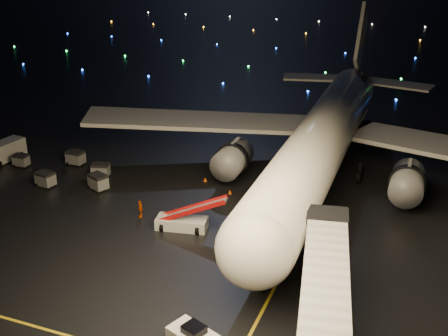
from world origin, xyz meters
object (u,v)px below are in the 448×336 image
Objects in this scene: airliner at (330,102)px; baggage_cart_0 at (101,170)px; belt_loader at (181,212)px; baggage_cart_1 at (98,182)px; service_truck at (5,151)px; baggage_cart_2 at (45,179)px; baggage_cart_3 at (76,158)px; crew_c at (140,209)px; baggage_cart_4 at (21,160)px.

baggage_cart_0 is (-24.38, -11.51, -7.81)m from airliner.
airliner reaches higher than belt_loader.
airliner is at bearing 56.10° from baggage_cart_1.
service_truck is 3.33× the size of baggage_cart_2.
service_truck reaches higher than baggage_cart_1.
airliner reaches higher than baggage_cart_3.
baggage_cart_1 is (-7.67, 4.16, -0.01)m from crew_c.
crew_c is (-15.03, -18.78, -7.75)m from airliner.
belt_loader is at bearing -25.94° from baggage_cart_3.
baggage_cart_3 reaches higher than baggage_cart_2.
service_truck is 3.44× the size of baggage_cart_0.
baggage_cart_2 is at bearing -33.41° from baggage_cart_4.
service_truck is 3.21× the size of baggage_cart_1.
baggage_cart_2 is at bearing -82.67° from baggage_cart_3.
baggage_cart_0 is 0.97× the size of baggage_cart_2.
service_truck is at bearing 162.41° from baggage_cart_4.
service_truck reaches higher than baggage_cart_3.
airliner is 28.89× the size of baggage_cart_1.
belt_loader is 3.44× the size of baggage_cart_1.
baggage_cart_3 is at bearing 19.97° from service_truck.
baggage_cart_0 is at bearing -21.99° from baggage_cart_3.
crew_c reaches higher than baggage_cart_1.
belt_loader is at bearing -118.41° from airliner.
baggage_cart_1 is 1.18× the size of baggage_cart_4.
belt_loader is 13.54m from baggage_cart_1.
belt_loader reaches higher than baggage_cart_3.
belt_loader is at bearing 2.32° from baggage_cart_1.
baggage_cart_4 is (-12.68, 2.39, -0.14)m from baggage_cart_1.
belt_loader reaches higher than baggage_cart_2.
baggage_cart_4 is (-25.29, 7.23, -1.00)m from belt_loader.
crew_c is 8.73m from baggage_cart_1.
baggage_cart_3 is at bearing -163.50° from airliner.
baggage_cart_2 is at bearing -18.71° from service_truck.
baggage_cart_0 is 6.33m from baggage_cart_2.
baggage_cart_2 is at bearing 158.91° from belt_loader.
baggage_cart_4 is (-35.38, -12.24, -7.89)m from airliner.
airliner is 28.09m from baggage_cart_1.
airliner is at bearing 38.77° from baggage_cart_2.
baggage_cart_2 is 0.98× the size of baggage_cart_3.
airliner is 38.26m from baggage_cart_4.
baggage_cart_1 is 1.04× the size of baggage_cart_2.
baggage_cart_2 is (-6.08, -1.44, -0.03)m from baggage_cart_1.
baggage_cart_1 is (-22.70, -14.62, -7.75)m from airliner.
airliner is 33.87m from baggage_cart_2.
service_truck reaches higher than baggage_cart_4.
belt_loader is 3.69× the size of baggage_cart_0.
baggage_cart_0 is at bearing 55.57° from baggage_cart_2.
baggage_cart_3 is (-14.40, 9.50, -0.02)m from crew_c.
baggage_cart_0 is at bearing 141.67° from baggage_cart_1.
airliner is 28.07m from baggage_cart_0.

